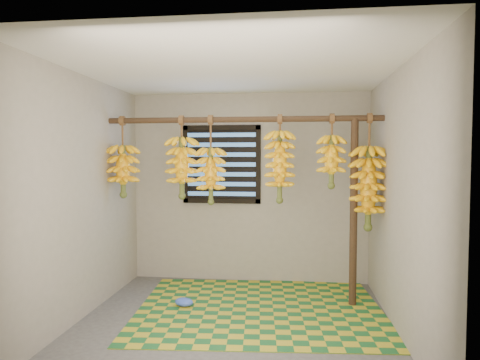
# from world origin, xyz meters

# --- Properties ---
(floor) EXTENTS (3.00, 3.00, 0.01)m
(floor) POSITION_xyz_m (0.00, 0.00, -0.01)
(floor) COLOR #474747
(floor) RESTS_ON ground
(ceiling) EXTENTS (3.00, 3.00, 0.01)m
(ceiling) POSITION_xyz_m (0.00, 0.00, 2.40)
(ceiling) COLOR silver
(ceiling) RESTS_ON wall_back
(wall_back) EXTENTS (3.00, 0.01, 2.40)m
(wall_back) POSITION_xyz_m (0.00, 1.50, 1.20)
(wall_back) COLOR gray
(wall_back) RESTS_ON floor
(wall_left) EXTENTS (0.01, 3.00, 2.40)m
(wall_left) POSITION_xyz_m (-1.50, 0.00, 1.20)
(wall_left) COLOR gray
(wall_left) RESTS_ON floor
(wall_right) EXTENTS (0.01, 3.00, 2.40)m
(wall_right) POSITION_xyz_m (1.50, 0.00, 1.20)
(wall_right) COLOR gray
(wall_right) RESTS_ON floor
(window) EXTENTS (1.00, 0.04, 1.00)m
(window) POSITION_xyz_m (-0.35, 1.48, 1.50)
(window) COLOR black
(window) RESTS_ON wall_back
(hanging_pole) EXTENTS (3.00, 0.06, 0.06)m
(hanging_pole) POSITION_xyz_m (0.00, 0.70, 2.00)
(hanging_pole) COLOR #412C1C
(hanging_pole) RESTS_ON wall_left
(support_post) EXTENTS (0.08, 0.08, 2.00)m
(support_post) POSITION_xyz_m (1.20, 0.70, 1.00)
(support_post) COLOR #412C1C
(support_post) RESTS_ON floor
(woven_mat) EXTENTS (2.67, 2.21, 0.01)m
(woven_mat) POSITION_xyz_m (0.22, 0.47, 0.01)
(woven_mat) COLOR #1B5C2A
(woven_mat) RESTS_ON floor
(plastic_bag) EXTENTS (0.25, 0.21, 0.09)m
(plastic_bag) POSITION_xyz_m (-0.59, 0.43, 0.05)
(plastic_bag) COLOR blue
(plastic_bag) RESTS_ON woven_mat
(banana_bunch_a) EXTENTS (0.33, 0.33, 0.90)m
(banana_bunch_a) POSITION_xyz_m (-1.35, 0.70, 1.44)
(banana_bunch_a) COLOR brown
(banana_bunch_a) RESTS_ON hanging_pole
(banana_bunch_b) EXTENTS (0.34, 0.34, 0.91)m
(banana_bunch_b) POSITION_xyz_m (-0.67, 0.70, 1.48)
(banana_bunch_b) COLOR brown
(banana_bunch_b) RESTS_ON hanging_pole
(banana_bunch_c) EXTENTS (0.33, 0.33, 0.97)m
(banana_bunch_c) POSITION_xyz_m (-0.34, 0.70, 1.39)
(banana_bunch_c) COLOR brown
(banana_bunch_c) RESTS_ON hanging_pole
(banana_bunch_d) EXTENTS (0.31, 0.31, 0.95)m
(banana_bunch_d) POSITION_xyz_m (0.41, 0.70, 1.49)
(banana_bunch_d) COLOR brown
(banana_bunch_d) RESTS_ON hanging_pole
(banana_bunch_e) EXTENTS (0.37, 0.37, 1.22)m
(banana_bunch_e) POSITION_xyz_m (1.35, 0.70, 1.27)
(banana_bunch_e) COLOR brown
(banana_bunch_e) RESTS_ON hanging_pole
(banana_bunch_f) EXTENTS (0.29, 0.29, 0.78)m
(banana_bunch_f) POSITION_xyz_m (0.96, 0.70, 1.55)
(banana_bunch_f) COLOR brown
(banana_bunch_f) RESTS_ON hanging_pole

